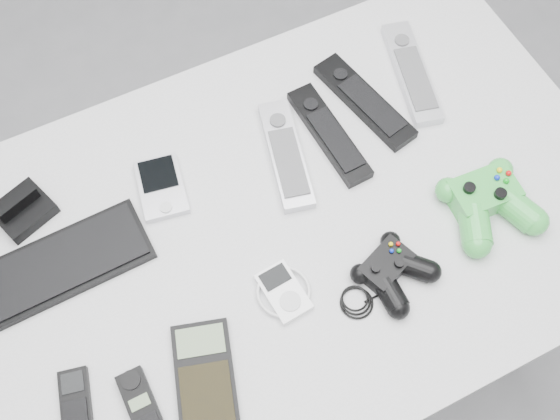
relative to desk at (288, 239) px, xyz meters
name	(u,v)px	position (x,y,z in m)	size (l,w,h in m)	color
floor	(251,343)	(-0.09, 0.04, -0.74)	(3.50, 3.50, 0.00)	slate
desk	(288,239)	(0.00, 0.00, 0.00)	(1.21, 0.78, 0.81)	#A9A9AB
pda_keyboard	(65,263)	(-0.37, 0.10, 0.08)	(0.29, 0.12, 0.02)	black
dock_bracket	(21,207)	(-0.41, 0.22, 0.10)	(0.09, 0.08, 0.05)	black
pda	(161,187)	(-0.17, 0.16, 0.08)	(0.08, 0.12, 0.02)	#B5B4BC
remote_silver_a	(286,154)	(0.06, 0.12, 0.08)	(0.06, 0.23, 0.03)	#B5B4BC
remote_black_a	(329,134)	(0.15, 0.13, 0.08)	(0.05, 0.23, 0.02)	black
remote_black_b	(364,101)	(0.24, 0.16, 0.08)	(0.06, 0.24, 0.02)	black
remote_silver_b	(412,72)	(0.36, 0.18, 0.08)	(0.06, 0.24, 0.02)	#BABAC1
mobile_phone	(75,401)	(-0.43, -0.13, 0.08)	(0.05, 0.10, 0.02)	black
cordless_handset	(144,413)	(-0.34, -0.19, 0.08)	(0.04, 0.14, 0.02)	black
calculator	(205,378)	(-0.24, -0.19, 0.08)	(0.09, 0.18, 0.02)	black
mp3_player	(283,292)	(-0.07, -0.11, 0.08)	(0.09, 0.10, 0.02)	white
controller_black	(392,270)	(0.11, -0.16, 0.09)	(0.21, 0.13, 0.04)	black
controller_green	(488,200)	(0.32, -0.13, 0.10)	(0.16, 0.17, 0.06)	green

